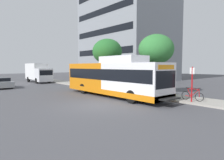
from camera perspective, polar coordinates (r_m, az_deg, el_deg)
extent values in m
plane|color=#4C4C51|center=(20.57, -17.89, -3.85)|extent=(120.00, 120.00, 0.00)
cube|color=#A8A399|center=(22.56, 0.82, -2.77)|extent=(3.00, 56.00, 0.14)
cube|color=white|center=(15.63, 6.91, 0.07)|extent=(2.54, 5.80, 2.73)
cube|color=orange|center=(20.01, -5.39, 0.97)|extent=(2.54, 5.80, 2.73)
cube|color=orange|center=(17.83, 0.00, -3.09)|extent=(2.57, 11.60, 0.44)
cube|color=black|center=(17.70, 0.00, 1.76)|extent=(2.58, 11.25, 0.96)
cube|color=black|center=(13.85, 15.65, 0.12)|extent=(2.34, 0.10, 1.24)
cube|color=orange|center=(13.81, 15.75, 3.72)|extent=(1.91, 0.08, 0.32)
cube|color=white|center=(16.62, 3.26, 6.08)|extent=(2.16, 4.06, 0.60)
cube|color=black|center=(13.79, 16.89, -5.37)|extent=(1.78, 0.60, 0.10)
cylinder|color=black|center=(14.47, 5.86, -4.96)|extent=(0.30, 1.00, 1.00)
cylinder|color=black|center=(16.17, 11.42, -4.07)|extent=(0.30, 1.00, 1.00)
cylinder|color=black|center=(19.74, -8.54, -2.56)|extent=(0.30, 1.00, 1.00)
cylinder|color=black|center=(21.01, -3.30, -2.11)|extent=(0.30, 1.00, 1.00)
cylinder|color=red|center=(15.34, 22.67, -1.21)|extent=(0.10, 0.10, 2.60)
cube|color=white|center=(15.26, 22.74, 2.52)|extent=(0.04, 0.36, 0.48)
torus|color=black|center=(15.82, 24.53, -4.65)|extent=(0.04, 0.66, 0.66)
torus|color=black|center=(16.31, 21.02, -4.30)|extent=(0.04, 0.66, 0.66)
cylinder|color=#B2191E|center=(15.93, 23.41, -3.58)|extent=(0.05, 0.64, 0.64)
cylinder|color=#B2191E|center=(16.13, 21.98, -3.45)|extent=(0.05, 0.34, 0.62)
cylinder|color=#B2191E|center=(15.96, 22.96, -2.47)|extent=(0.05, 0.90, 0.05)
cylinder|color=#B2191E|center=(16.20, 21.71, -4.42)|extent=(0.05, 0.45, 0.08)
cylinder|color=#B2191E|center=(15.78, 24.48, -3.44)|extent=(0.05, 0.10, 0.67)
cylinder|color=black|center=(15.75, 24.43, -2.23)|extent=(0.52, 0.03, 0.03)
cube|color=black|center=(16.16, 21.54, -2.21)|extent=(0.12, 0.24, 0.06)
cylinder|color=#4C3823|center=(19.21, 12.83, 0.64)|extent=(0.28, 0.28, 3.01)
ellipsoid|color=#337A38|center=(19.24, 12.96, 8.92)|extent=(3.39, 3.39, 2.88)
cylinder|color=#4C3823|center=(24.58, -1.41, 1.60)|extent=(0.28, 0.28, 3.11)
ellipsoid|color=#286B2D|center=(24.63, -1.43, 8.49)|extent=(3.74, 3.74, 3.18)
cube|color=#93999E|center=(28.09, -29.80, -0.97)|extent=(1.80, 4.50, 0.70)
cube|color=black|center=(28.16, -29.87, 0.05)|extent=(1.48, 2.34, 0.56)
cylinder|color=black|center=(26.96, -27.58, -1.58)|extent=(0.20, 0.64, 0.64)
cylinder|color=black|center=(29.58, -28.74, -1.15)|extent=(0.20, 0.64, 0.64)
cube|color=silver|center=(32.89, -19.56, 1.40)|extent=(2.30, 2.00, 2.10)
cube|color=white|center=(36.17, -21.56, 2.45)|extent=(2.30, 5.00, 2.70)
cube|color=black|center=(31.97, -18.96, 2.06)|extent=(2.07, 0.08, 0.80)
cylinder|color=black|center=(33.01, -21.47, -0.19)|extent=(0.26, 0.92, 0.92)
cylinder|color=black|center=(33.73, -18.16, -0.02)|extent=(0.26, 0.92, 0.92)
cylinder|color=black|center=(36.94, -23.56, 0.18)|extent=(0.26, 0.92, 0.92)
cylinder|color=black|center=(37.59, -20.55, 0.33)|extent=(0.26, 0.92, 0.92)
cube|color=gray|center=(41.04, 4.65, 20.45)|extent=(13.02, 16.81, 28.64)
cube|color=black|center=(39.40, 4.54, 2.68)|extent=(13.08, 15.46, 1.10)
cube|color=black|center=(39.47, 4.57, 7.88)|extent=(13.08, 15.46, 1.10)
cube|color=black|center=(39.86, 4.60, 13.02)|extent=(13.08, 15.46, 1.10)
cube|color=black|center=(40.57, 4.63, 18.02)|extent=(13.08, 15.46, 1.10)
cylinder|color=#B7B7BC|center=(54.36, -3.93, 4.92)|extent=(1.10, 1.10, 7.08)
cylinder|color=#B7B7BC|center=(54.92, -3.97, 12.32)|extent=(0.91, 0.91, 7.08)
cylinder|color=#B7B7BC|center=(56.36, -4.01, 19.46)|extent=(0.72, 0.72, 7.08)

